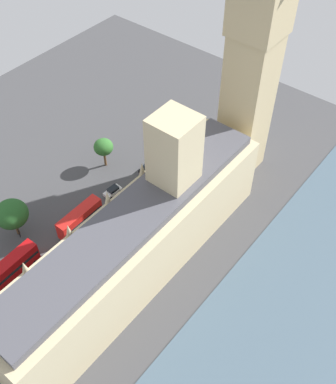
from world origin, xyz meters
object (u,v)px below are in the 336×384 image
pedestrian_corner (105,249)px  street_lamp_near_tower (16,225)px  clock_tower (256,42)px  parliament_building (140,237)px  double_decker_bus_leading (80,218)px  plane_tree_kerbside (103,147)px  car_black_opposite_hall (148,168)px  double_decker_bus_by_river_gate (13,266)px  car_white_midblock (113,191)px  plane_tree_under_trees (12,214)px

pedestrian_corner → street_lamp_near_tower: street_lamp_near_tower is taller
clock_tower → street_lamp_near_tower: 57.96m
parliament_building → clock_tower: (1.24, -35.69, 22.33)m
double_decker_bus_leading → plane_tree_kerbside: bearing=-62.1°
plane_tree_kerbside → car_black_opposite_hall: bearing=-151.5°
double_decker_bus_by_river_gate → double_decker_bus_leading: bearing=-96.3°
double_decker_bus_leading → double_decker_bus_by_river_gate: bearing=84.7°
car_black_opposite_hall → plane_tree_kerbside: (8.82, 4.80, 4.65)m
car_white_midblock → car_black_opposite_hall: bearing=-92.2°
parliament_building → pedestrian_corner: (7.76, 2.08, -8.10)m
pedestrian_corner → plane_tree_under_trees: (16.94, 7.94, 5.40)m
clock_tower → pedestrian_corner: 48.93m
pedestrian_corner → double_decker_bus_leading: bearing=-20.4°
clock_tower → parliament_building: bearing=92.0°
clock_tower → double_decker_bus_leading: size_ratio=5.71×
clock_tower → pedestrian_corner: bearing=80.2°
double_decker_bus_by_river_gate → pedestrian_corner: double_decker_bus_by_river_gate is taller
plane_tree_under_trees → street_lamp_near_tower: (-1.06, 0.38, -2.05)m
car_black_opposite_hall → plane_tree_under_trees: 32.14m
car_black_opposite_hall → double_decker_bus_by_river_gate: bearing=-92.1°
double_decker_bus_by_river_gate → car_white_midblock: bearing=-91.7°
plane_tree_under_trees → street_lamp_near_tower: plane_tree_under_trees is taller
car_black_opposite_hall → plane_tree_under_trees: bearing=-106.0°
double_decker_bus_by_river_gate → plane_tree_under_trees: plane_tree_under_trees is taller
parliament_building → street_lamp_near_tower: 26.26m
street_lamp_near_tower → clock_tower: bearing=-115.9°
pedestrian_corner → plane_tree_kerbside: size_ratio=0.20×
clock_tower → double_decker_bus_by_river_gate: (16.04, 52.24, -28.47)m
car_black_opposite_hall → car_white_midblock: bearing=-96.7°
car_black_opposite_hall → street_lamp_near_tower: size_ratio=0.81×
car_black_opposite_hall → street_lamp_near_tower: 31.97m
parliament_building → car_black_opposite_hall: size_ratio=13.13×
double_decker_bus_leading → double_decker_bus_by_river_gate: (1.30, 15.84, 0.00)m
clock_tower → car_white_midblock: clock_tower is taller
parliament_building → car_white_midblock: parliament_building is taller
double_decker_bus_by_river_gate → pedestrian_corner: size_ratio=7.05×
clock_tower → plane_tree_under_trees: clock_tower is taller
double_decker_bus_by_river_gate → plane_tree_kerbside: bearing=-78.3°
double_decker_bus_by_river_gate → pedestrian_corner: (-9.52, -14.47, -1.96)m
double_decker_bus_leading → street_lamp_near_tower: bearing=51.1°
plane_tree_under_trees → double_decker_bus_by_river_gate: bearing=138.6°
clock_tower → double_decker_bus_by_river_gate: 61.62m
double_decker_bus_leading → parliament_building: bearing=-178.1°
pedestrian_corner → street_lamp_near_tower: size_ratio=0.26×
double_decker_bus_by_river_gate → street_lamp_near_tower: bearing=-45.7°
street_lamp_near_tower → pedestrian_corner: bearing=-152.3°
car_white_midblock → double_decker_bus_by_river_gate: double_decker_bus_by_river_gate is taller
parliament_building → clock_tower: bearing=-88.0°
parliament_building → plane_tree_kerbside: (24.91, -15.71, -3.24)m
parliament_building → double_decker_bus_by_river_gate: (17.29, 16.55, -6.14)m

